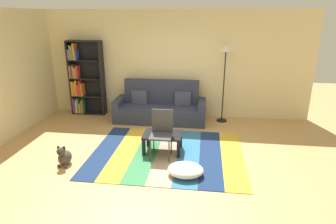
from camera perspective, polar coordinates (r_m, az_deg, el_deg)
ground_plane at (r=5.53m, az=-1.35°, el=-8.96°), size 14.00×14.00×0.00m
back_wall at (r=7.53m, az=1.55°, el=9.38°), size 6.80×0.10×2.70m
left_wall at (r=7.07m, az=-28.97°, el=6.47°), size 0.10×5.50×2.70m
rug at (r=5.67m, az=-0.12°, el=-8.15°), size 2.90×2.35×0.01m
couch at (r=7.30m, az=-1.50°, el=0.89°), size 2.26×0.80×1.00m
bookshelf at (r=8.00m, az=-16.47°, el=6.08°), size 0.90×0.28×1.95m
coffee_table at (r=5.63m, az=-1.06°, el=-4.95°), size 0.74×0.52×0.36m
pouf at (r=4.92m, az=3.47°, el=-11.33°), size 0.60×0.50×0.19m
dog at (r=5.53m, az=-19.81°, el=-8.28°), size 0.22×0.35×0.40m
standing_lamp at (r=7.09m, az=11.26°, el=10.33°), size 0.32×0.32×1.89m
tv_remote at (r=5.63m, az=-1.34°, el=-4.13°), size 0.11×0.15×0.02m
folding_chair at (r=5.38m, az=-1.25°, el=-3.48°), size 0.40×0.40×0.90m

